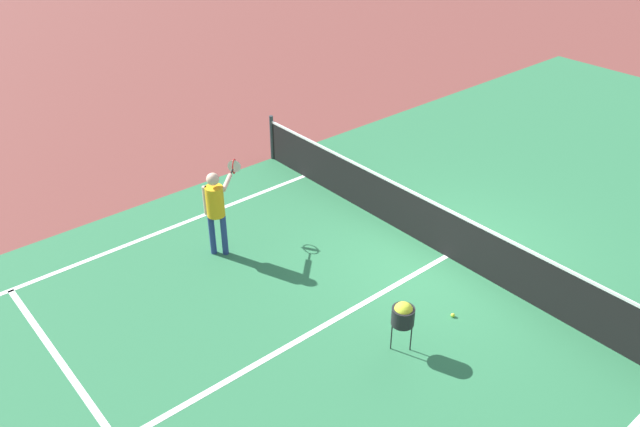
# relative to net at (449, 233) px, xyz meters

# --- Properties ---
(ground_plane) EXTENTS (60.00, 60.00, 0.00)m
(ground_plane) POSITION_rel_net_xyz_m (0.00, 0.00, -0.49)
(ground_plane) COLOR brown
(court_surface_inbounds) EXTENTS (10.62, 24.40, 0.00)m
(court_surface_inbounds) POSITION_rel_net_xyz_m (0.00, 0.00, -0.49)
(court_surface_inbounds) COLOR #2D7247
(court_surface_inbounds) RESTS_ON ground_plane
(line_sideline_left) EXTENTS (0.10, 11.89, 0.01)m
(line_sideline_left) POSITION_rel_net_xyz_m (-4.11, -5.95, -0.49)
(line_sideline_left) COLOR white
(line_sideline_left) RESTS_ON ground_plane
(line_center_service) EXTENTS (0.10, 6.40, 0.01)m
(line_center_service) POSITION_rel_net_xyz_m (0.00, -3.20, -0.49)
(line_center_service) COLOR white
(line_center_service) RESTS_ON ground_plane
(net) EXTENTS (10.68, 0.09, 1.07)m
(net) POSITION_rel_net_xyz_m (0.00, 0.00, 0.00)
(net) COLOR #33383D
(net) RESTS_ON ground_plane
(player_near) EXTENTS (0.78, 1.03, 1.65)m
(player_near) POSITION_rel_net_xyz_m (-2.78, -3.07, 0.53)
(player_near) COLOR navy
(player_near) RESTS_ON ground_plane
(ball_hopper) EXTENTS (0.34, 0.34, 0.87)m
(ball_hopper) POSITION_rel_net_xyz_m (1.13, -2.42, 0.18)
(ball_hopper) COLOR black
(ball_hopper) RESTS_ON ground_plane
(tennis_ball_near_net) EXTENTS (0.07, 0.07, 0.07)m
(tennis_ball_near_net) POSITION_rel_net_xyz_m (1.16, -1.24, -0.46)
(tennis_ball_near_net) COLOR #CCE033
(tennis_ball_near_net) RESTS_ON ground_plane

